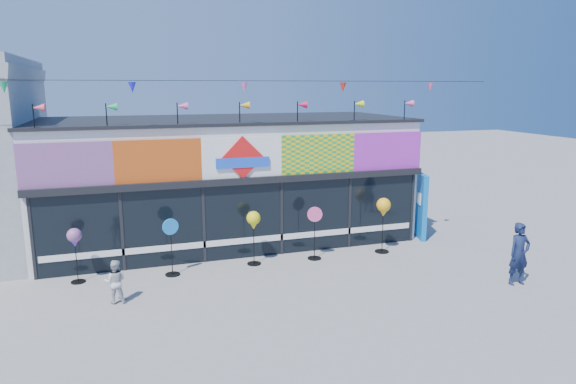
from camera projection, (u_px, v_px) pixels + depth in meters
name	position (u px, v px, depth m)	size (l,w,h in m)	color
ground	(276.00, 301.00, 12.54)	(80.00, 80.00, 0.00)	gray
kite_shop	(226.00, 178.00, 17.66)	(16.00, 5.70, 5.31)	white
blue_sign	(421.00, 206.00, 17.62)	(0.49, 1.12, 2.23)	blue
spinner_0	(75.00, 239.00, 13.50)	(0.38, 0.38, 1.50)	black
spinner_1	(171.00, 245.00, 14.10)	(0.45, 0.41, 1.62)	black
spinner_2	(254.00, 222.00, 14.88)	(0.41, 0.41, 1.61)	black
spinner_3	(315.00, 232.00, 15.44)	(0.45, 0.41, 1.62)	black
spinner_4	(383.00, 209.00, 15.97)	(0.44, 0.44, 1.75)	black
adult_man	(519.00, 254.00, 13.46)	(0.61, 0.40, 1.67)	#131C3D
child	(115.00, 282.00, 12.34)	(0.52, 0.30, 1.08)	silver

